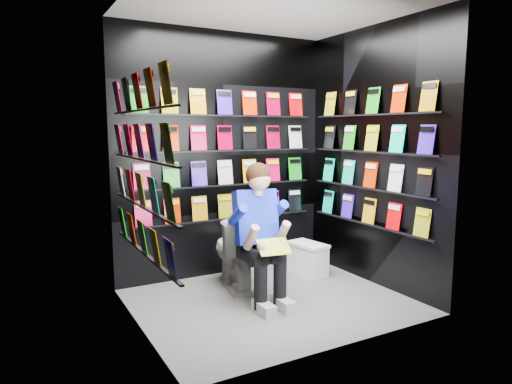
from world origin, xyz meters
TOP-DOWN VIEW (x-y plane):
  - floor at (0.00, 0.00)m, footprint 2.40×2.40m
  - ceiling at (0.00, 0.00)m, footprint 2.40×2.40m
  - wall_back at (0.00, 1.00)m, footprint 2.40×0.04m
  - wall_front at (0.00, -1.00)m, footprint 2.40×0.04m
  - wall_left at (-1.20, 0.00)m, footprint 0.04×2.00m
  - wall_right at (1.20, 0.00)m, footprint 0.04×2.00m
  - comics_back at (0.00, 0.97)m, footprint 2.10×0.06m
  - comics_left at (-1.17, 0.00)m, footprint 0.06×1.70m
  - comics_right at (1.17, 0.00)m, footprint 0.06×1.70m
  - toilet at (-0.10, 0.52)m, footprint 0.55×0.81m
  - longbox at (0.76, 0.50)m, footprint 0.30×0.45m
  - longbox_lid at (0.76, 0.50)m, footprint 0.32×0.48m
  - reader at (-0.10, 0.14)m, footprint 0.64×0.83m
  - held_comic at (-0.10, -0.21)m, footprint 0.30×0.21m

SIDE VIEW (x-z plane):
  - floor at x=0.00m, z-range 0.00..0.00m
  - longbox at x=0.76m, z-range 0.00..0.32m
  - longbox_lid at x=0.76m, z-range 0.32..0.35m
  - toilet at x=-0.10m, z-range 0.00..0.73m
  - held_comic at x=-0.10m, z-range 0.52..0.64m
  - reader at x=-0.10m, z-range 0.08..1.45m
  - wall_back at x=0.00m, z-range 0.00..2.60m
  - wall_front at x=0.00m, z-range 0.00..2.60m
  - wall_left at x=-1.20m, z-range 0.00..2.60m
  - wall_right at x=1.20m, z-range 0.00..2.60m
  - comics_back at x=0.00m, z-range 0.62..1.99m
  - comics_left at x=-1.17m, z-range 0.62..1.99m
  - comics_right at x=1.17m, z-range 0.62..1.99m
  - ceiling at x=0.00m, z-range 2.60..2.60m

